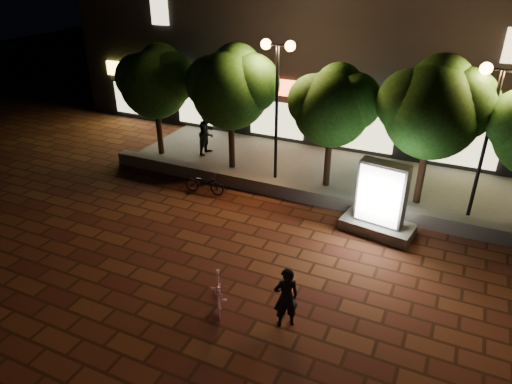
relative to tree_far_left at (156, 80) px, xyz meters
The scene contains 15 objects.
ground 9.43m from the tree_far_left, 38.18° to the right, with size 80.00×80.00×0.00m, color brown.
retaining_wall 7.72m from the tree_far_left, 11.89° to the right, with size 16.00×0.45×0.50m, color slate.
sidewalk 7.74m from the tree_far_left, ahead, with size 16.00×5.00×0.08m, color slate.
building_block 10.38m from the tree_far_left, 47.32° to the left, with size 28.00×8.12×11.30m.
tree_far_left is the anchor object (origin of this frame).
tree_left 3.51m from the tree_far_left, ahead, with size 3.60×3.00×4.89m.
tree_mid 7.50m from the tree_far_left, ahead, with size 3.24×2.70×4.50m.
tree_right 10.81m from the tree_far_left, ahead, with size 3.72×3.10×5.07m.
street_lamp_left 5.50m from the tree_far_left, ahead, with size 1.26×0.36×5.18m.
street_lamp_right 12.47m from the tree_far_left, ahead, with size 1.26×0.36×4.98m.
ad_kiosk 10.44m from the tree_far_left, 14.22° to the right, with size 2.34×1.43×2.38m.
scooter_pink 10.72m from the tree_far_left, 47.42° to the right, with size 0.42×1.47×0.88m, color #E699BC.
rider 11.80m from the tree_far_left, 40.77° to the right, with size 0.59×0.39×1.63m, color black.
scooter_parked 5.21m from the tree_far_left, 34.68° to the right, with size 0.53×1.52×0.80m, color black.
pedestrian 3.01m from the tree_far_left, 23.22° to the left, with size 0.92×0.72×1.89m, color black.
Camera 1 is at (4.61, -9.84, 7.80)m, focal length 32.18 mm.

